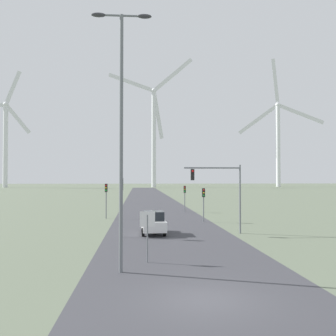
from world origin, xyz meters
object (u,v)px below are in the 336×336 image
object	(u,v)px
traffic_light_mast_overhead	(220,184)
wind_turbine_far_left	(6,136)
traffic_light_post_near_left	(121,194)
wind_turbine_left	(154,126)
traffic_light_post_mid_right	(185,193)
stop_sign_near	(147,227)
streetlamp	(121,115)
car_approaching	(153,223)
traffic_light_post_near_right	(204,197)
traffic_light_post_mid_left	(106,193)
wind_turbine_center	(278,134)

from	to	relation	value
traffic_light_mast_overhead	wind_turbine_far_left	xyz separation A→B (m)	(-69.61, 160.29, 20.66)
traffic_light_post_near_left	wind_turbine_left	bearing A→B (deg)	86.89
traffic_light_mast_overhead	traffic_light_post_mid_right	bearing A→B (deg)	91.35
stop_sign_near	traffic_light_post_near_left	bearing A→B (deg)	101.12
streetlamp	car_approaching	size ratio (longest dim) A/B	2.98
stop_sign_near	traffic_light_mast_overhead	size ratio (longest dim) A/B	0.49
car_approaching	wind_turbine_far_left	distance (m)	174.09
stop_sign_near	wind_turbine_far_left	bearing A→B (deg)	110.43
streetlamp	traffic_light_post_near_left	xyz separation A→B (m)	(-0.46, 11.09, -4.25)
traffic_light_post_near_right	car_approaching	world-z (taller)	traffic_light_post_near_right
traffic_light_mast_overhead	car_approaching	world-z (taller)	traffic_light_mast_overhead
stop_sign_near	traffic_light_post_mid_left	world-z (taller)	traffic_light_post_mid_left
car_approaching	stop_sign_near	bearing A→B (deg)	-93.90
streetlamp	traffic_light_mast_overhead	distance (m)	14.86
streetlamp	traffic_light_post_mid_left	bearing A→B (deg)	96.22
wind_turbine_left	wind_turbine_center	distance (m)	65.66
stop_sign_near	traffic_light_post_mid_left	xyz separation A→B (m)	(-4.02, 22.84, 0.94)
traffic_light_post_near_right	wind_turbine_far_left	xyz separation A→B (m)	(-69.69, 151.89, 22.12)
traffic_light_mast_overhead	car_approaching	bearing A→B (deg)	177.45
streetlamp	car_approaching	world-z (taller)	streetlamp
streetlamp	traffic_light_post_mid_right	xyz separation A→B (m)	(6.90, 32.41, -4.98)
wind_turbine_center	traffic_light_post_near_left	bearing A→B (deg)	-113.59
streetlamp	traffic_light_post_mid_right	size ratio (longest dim) A/B	3.60
car_approaching	traffic_light_post_mid_right	bearing A→B (deg)	76.13
traffic_light_post_mid_right	wind_turbine_center	size ratio (longest dim) A/B	0.05
streetlamp	car_approaching	xyz separation A→B (m)	(2.03, 12.66, -6.60)
wind_turbine_left	stop_sign_near	bearing A→B (deg)	-92.36
streetlamp	traffic_light_mast_overhead	xyz separation A→B (m)	(7.37, 12.42, -3.52)
traffic_light_post_mid_left	wind_turbine_left	size ratio (longest dim) A/B	0.06
stop_sign_near	car_approaching	world-z (taller)	stop_sign_near
streetlamp	wind_turbine_far_left	xyz separation A→B (m)	(-62.23, 172.71, 17.13)
stop_sign_near	wind_turbine_far_left	distance (m)	183.48
traffic_light_mast_overhead	car_approaching	xyz separation A→B (m)	(-5.35, 0.24, -3.07)
traffic_light_post_near_right	wind_turbine_far_left	bearing A→B (deg)	114.65
traffic_light_post_mid_right	wind_turbine_left	distance (m)	145.60
traffic_light_post_near_right	traffic_light_post_mid_right	distance (m)	11.61
stop_sign_near	wind_turbine_left	size ratio (longest dim) A/B	0.04
stop_sign_near	wind_turbine_left	bearing A→B (deg)	87.64
traffic_light_post_mid_right	wind_turbine_left	world-z (taller)	wind_turbine_left
traffic_light_post_mid_right	traffic_light_post_mid_left	bearing A→B (deg)	-142.13
traffic_light_post_near_left	traffic_light_post_mid_left	distance (m)	14.03
stop_sign_near	wind_turbine_far_left	xyz separation A→B (m)	(-63.54, 170.61, 22.76)
traffic_light_post_near_right	traffic_light_post_mid_right	world-z (taller)	traffic_light_post_mid_right
traffic_light_post_near_left	traffic_light_post_mid_left	world-z (taller)	traffic_light_post_near_left
traffic_light_post_near_left	traffic_light_post_near_right	distance (m)	12.56
traffic_light_mast_overhead	wind_turbine_far_left	size ratio (longest dim) A/B	0.10
wind_turbine_left	wind_turbine_center	bearing A→B (deg)	5.09
traffic_light_post_mid_right	streetlamp	bearing A→B (deg)	-102.03
wind_turbine_center	traffic_light_post_mid_left	bearing A→B (deg)	-116.09
traffic_light_post_mid_left	car_approaching	world-z (taller)	traffic_light_post_mid_left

